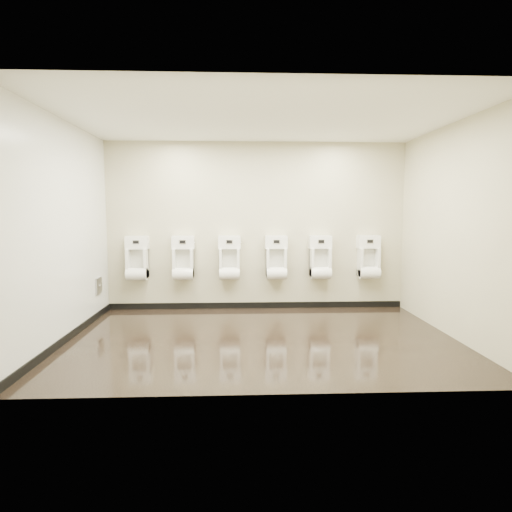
{
  "coord_description": "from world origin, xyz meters",
  "views": [
    {
      "loc": [
        -0.31,
        -5.45,
        1.65
      ],
      "look_at": [
        -0.06,
        0.55,
        1.02
      ],
      "focal_mm": 30.0,
      "sensor_mm": 36.0,
      "label": 1
    }
  ],
  "objects_px": {
    "urinal_3": "(276,261)",
    "urinal_5": "(369,260)",
    "access_panel": "(99,286)",
    "urinal_0": "(137,261)",
    "urinal_2": "(230,261)",
    "urinal_1": "(183,261)",
    "urinal_4": "(320,261)"
  },
  "relations": [
    {
      "from": "urinal_2",
      "to": "urinal_5",
      "type": "xyz_separation_m",
      "value": [
        2.35,
        0.0,
        0.0
      ]
    },
    {
      "from": "urinal_2",
      "to": "urinal_3",
      "type": "distance_m",
      "value": 0.78
    },
    {
      "from": "urinal_3",
      "to": "urinal_4",
      "type": "relative_size",
      "value": 1.0
    },
    {
      "from": "urinal_3",
      "to": "urinal_4",
      "type": "height_order",
      "value": "same"
    },
    {
      "from": "urinal_3",
      "to": "urinal_4",
      "type": "distance_m",
      "value": 0.74
    },
    {
      "from": "access_panel",
      "to": "urinal_2",
      "type": "height_order",
      "value": "urinal_2"
    },
    {
      "from": "urinal_3",
      "to": "urinal_0",
      "type": "bearing_deg",
      "value": 180.0
    },
    {
      "from": "access_panel",
      "to": "urinal_4",
      "type": "height_order",
      "value": "urinal_4"
    },
    {
      "from": "urinal_0",
      "to": "urinal_5",
      "type": "relative_size",
      "value": 1.0
    },
    {
      "from": "access_panel",
      "to": "urinal_0",
      "type": "distance_m",
      "value": 0.74
    },
    {
      "from": "urinal_4",
      "to": "urinal_1",
      "type": "bearing_deg",
      "value": 180.0
    },
    {
      "from": "access_panel",
      "to": "urinal_2",
      "type": "bearing_deg",
      "value": 11.81
    },
    {
      "from": "access_panel",
      "to": "urinal_3",
      "type": "height_order",
      "value": "urinal_3"
    },
    {
      "from": "urinal_3",
      "to": "urinal_5",
      "type": "relative_size",
      "value": 1.0
    },
    {
      "from": "urinal_0",
      "to": "urinal_1",
      "type": "height_order",
      "value": "same"
    },
    {
      "from": "access_panel",
      "to": "urinal_1",
      "type": "xyz_separation_m",
      "value": [
        1.26,
        0.42,
        0.33
      ]
    },
    {
      "from": "access_panel",
      "to": "urinal_1",
      "type": "bearing_deg",
      "value": 18.56
    },
    {
      "from": "urinal_1",
      "to": "urinal_3",
      "type": "distance_m",
      "value": 1.55
    },
    {
      "from": "urinal_4",
      "to": "access_panel",
      "type": "bearing_deg",
      "value": -173.2
    },
    {
      "from": "urinal_4",
      "to": "urinal_5",
      "type": "height_order",
      "value": "same"
    },
    {
      "from": "urinal_3",
      "to": "urinal_4",
      "type": "xyz_separation_m",
      "value": [
        0.74,
        0.0,
        0.0
      ]
    },
    {
      "from": "urinal_2",
      "to": "urinal_3",
      "type": "xyz_separation_m",
      "value": [
        0.78,
        0.0,
        0.0
      ]
    },
    {
      "from": "access_panel",
      "to": "urinal_4",
      "type": "bearing_deg",
      "value": 6.8
    },
    {
      "from": "urinal_1",
      "to": "urinal_5",
      "type": "relative_size",
      "value": 1.0
    },
    {
      "from": "urinal_3",
      "to": "urinal_5",
      "type": "distance_m",
      "value": 1.57
    },
    {
      "from": "access_panel",
      "to": "urinal_3",
      "type": "relative_size",
      "value": 0.35
    },
    {
      "from": "urinal_4",
      "to": "urinal_0",
      "type": "bearing_deg",
      "value": 180.0
    },
    {
      "from": "urinal_0",
      "to": "urinal_5",
      "type": "distance_m",
      "value": 3.87
    },
    {
      "from": "urinal_0",
      "to": "urinal_3",
      "type": "height_order",
      "value": "same"
    },
    {
      "from": "urinal_2",
      "to": "urinal_4",
      "type": "height_order",
      "value": "same"
    },
    {
      "from": "access_panel",
      "to": "urinal_2",
      "type": "xyz_separation_m",
      "value": [
        2.03,
        0.42,
        0.33
      ]
    },
    {
      "from": "access_panel",
      "to": "urinal_0",
      "type": "xyz_separation_m",
      "value": [
        0.51,
        0.42,
        0.33
      ]
    }
  ]
}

